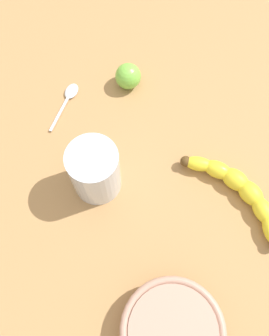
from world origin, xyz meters
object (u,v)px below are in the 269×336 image
object	(u,v)px
banana	(239,190)
ceramic_bowl	(172,331)
smoothie_glass	(95,171)
lime_fruit	(128,76)
teaspoon	(70,94)

from	to	relation	value
banana	ceramic_bowl	distance (cm)	24.82
smoothie_glass	lime_fruit	world-z (taller)	smoothie_glass
smoothie_glass	teaspoon	distance (cm)	19.82
ceramic_bowl	teaspoon	distance (cm)	45.44
smoothie_glass	teaspoon	size ratio (longest dim) A/B	0.96
banana	lime_fruit	world-z (taller)	lime_fruit
ceramic_bowl	lime_fruit	xyz separation A→B (cm)	(-36.56, -25.88, -0.25)
smoothie_glass	lime_fruit	size ratio (longest dim) A/B	2.19
ceramic_bowl	lime_fruit	bearing A→B (deg)	-144.71
smoothie_glass	ceramic_bowl	bearing A→B (deg)	53.37
smoothie_glass	teaspoon	world-z (taller)	smoothie_glass
lime_fruit	teaspoon	bearing A→B (deg)	-50.20
banana	ceramic_bowl	xyz separation A→B (cm)	(24.77, -1.19, 1.06)
lime_fruit	teaspoon	xyz separation A→B (cm)	(7.41, -8.89, -2.08)
banana	teaspoon	distance (cm)	36.25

